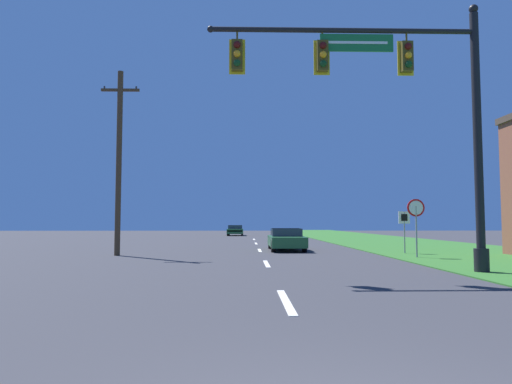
{
  "coord_description": "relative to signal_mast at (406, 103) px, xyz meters",
  "views": [
    {
      "loc": [
        -0.8,
        -2.96,
        1.54
      ],
      "look_at": [
        0.0,
        30.49,
        3.76
      ],
      "focal_mm": 32.0,
      "sensor_mm": 36.0,
      "label": 1
    }
  ],
  "objects": [
    {
      "name": "route_sign_post",
      "position": [
        2.79,
        8.3,
        -3.7
      ],
      "size": [
        0.55,
        0.06,
        2.03
      ],
      "color": "gray",
      "rests_on": "grass_verge_right"
    },
    {
      "name": "car_ahead",
      "position": [
        -2.72,
        11.31,
        -4.62
      ],
      "size": [
        1.84,
        4.5,
        1.19
      ],
      "color": "black",
      "rests_on": "ground"
    },
    {
      "name": "grass_verge_right",
      "position": [
        6.32,
        19.17,
        -5.21
      ],
      "size": [
        10.0,
        110.0,
        0.04
      ],
      "color": "#2D6626",
      "rests_on": "ground"
    },
    {
      "name": "far_car",
      "position": [
        -6.12,
        39.07,
        -4.63
      ],
      "size": [
        1.82,
        4.23,
        1.19
      ],
      "color": "black",
      "rests_on": "ground"
    },
    {
      "name": "signal_mast",
      "position": [
        0.0,
        0.0,
        0.0
      ],
      "size": [
        8.61,
        0.47,
        8.36
      ],
      "color": "black",
      "rests_on": "grass_verge_right"
    },
    {
      "name": "road_center_line",
      "position": [
        -4.18,
        11.17,
        -5.22
      ],
      "size": [
        0.16,
        34.8,
        0.01
      ],
      "color": "silver",
      "rests_on": "ground"
    },
    {
      "name": "stop_sign",
      "position": [
        2.4,
        5.72,
        -3.36
      ],
      "size": [
        0.76,
        0.07,
        2.5
      ],
      "color": "gray",
      "rests_on": "grass_verge_right"
    },
    {
      "name": "utility_pole_near",
      "position": [
        -10.9,
        7.58,
        -0.73
      ],
      "size": [
        1.8,
        0.26,
        8.7
      ],
      "color": "#4C3823",
      "rests_on": "ground"
    }
  ]
}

